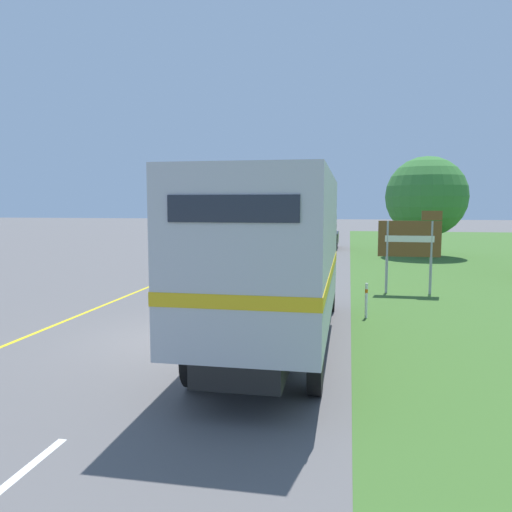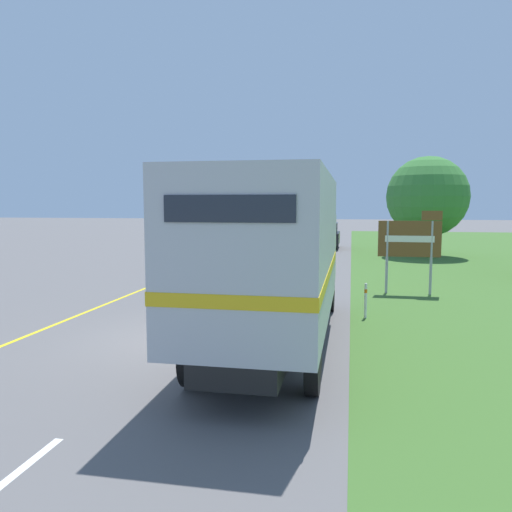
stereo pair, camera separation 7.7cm
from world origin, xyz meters
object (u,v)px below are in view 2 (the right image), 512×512
Objects in this scene: lead_car_blue_ahead at (297,226)px; lead_car_black_ahead at (326,235)px; highway_sign at (411,241)px; roadside_tree_mid at (427,197)px; delineator_post at (366,300)px; horse_trailer_truck at (275,254)px; lead_car_white at (239,246)px.

lead_car_black_ahead is at bearing -76.02° from lead_car_blue_ahead.
roadside_tree_mid is at bearing 79.90° from highway_sign.
lead_car_black_ahead is 1.38× the size of highway_sign.
highway_sign reaches higher than delineator_post.
horse_trailer_truck is at bearing -122.01° from delineator_post.
horse_trailer_truck is 14.88m from lead_car_white.
horse_trailer_truck is 9.18× the size of delineator_post.
highway_sign is 4.57m from delineator_post.
highway_sign is 0.48× the size of roadside_tree_mid.
horse_trailer_truck is 24.97m from lead_car_black_ahead.
delineator_post is at bearing -111.17° from highway_sign.
roadside_tree_mid is at bearing 31.90° from lead_car_white.
lead_car_blue_ahead is 1.59× the size of highway_sign.
lead_car_blue_ahead is 0.77× the size of roadside_tree_mid.
highway_sign is at bearing -42.83° from lead_car_white.
lead_car_black_ahead is 0.87× the size of lead_car_blue_ahead.
lead_car_white reaches higher than lead_car_black_ahead.
lead_car_white is 1.37× the size of highway_sign.
lead_car_blue_ahead is (-3.66, 14.71, 0.08)m from lead_car_black_ahead.
horse_trailer_truck is 8.08m from highway_sign.
roadside_tree_mid is at bearing 77.19° from delineator_post.
roadside_tree_mid reaches higher than lead_car_white.
lead_car_blue_ahead is at bearing 99.04° from delineator_post.
delineator_post is (1.98, 3.17, -1.51)m from horse_trailer_truck.
roadside_tree_mid reaches higher than horse_trailer_truck.
horse_trailer_truck is at bearing -74.26° from lead_car_white.
roadside_tree_mid is at bearing -36.32° from lead_car_black_ahead.
lead_car_white is at bearing -148.10° from roadside_tree_mid.
delineator_post is (-3.93, -17.31, -3.03)m from roadside_tree_mid.
lead_car_blue_ahead is at bearing 89.53° from lead_car_white.
horse_trailer_truck reaches higher than delineator_post.
lead_car_blue_ahead is at bearing 102.83° from highway_sign.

